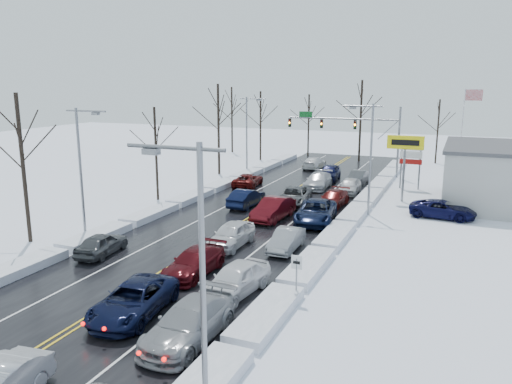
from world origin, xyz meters
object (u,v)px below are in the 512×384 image
at_px(traffic_signal_mast, 354,128).
at_px(oncoming_car_0, 246,206).
at_px(tires_plus_sign, 405,147).
at_px(flagpole, 464,126).

height_order(traffic_signal_mast, oncoming_car_0, traffic_signal_mast).
xyz_separation_m(traffic_signal_mast, oncoming_car_0, (-5.29, -19.28, -5.48)).
distance_m(tires_plus_sign, oncoming_car_0, 15.17).
distance_m(tires_plus_sign, flagpole, 14.79).
distance_m(traffic_signal_mast, oncoming_car_0, 20.73).
bearing_deg(flagpole, tires_plus_sign, -108.44).
bearing_deg(flagpole, traffic_signal_mast, -170.27).
bearing_deg(traffic_signal_mast, tires_plus_sign, -59.54).
distance_m(traffic_signal_mast, flagpole, 11.90).
xyz_separation_m(traffic_signal_mast, flagpole, (11.72, 2.01, 0.45)).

